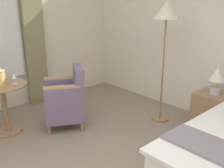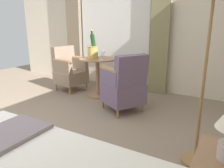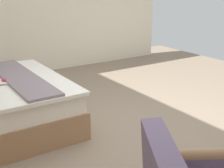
{
  "view_description": "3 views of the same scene",
  "coord_description": "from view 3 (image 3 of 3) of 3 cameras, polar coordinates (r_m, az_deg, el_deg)",
  "views": [
    {
      "loc": [
        1.3,
        -0.94,
        1.78
      ],
      "look_at": [
        -0.77,
        0.95,
        0.88
      ],
      "focal_mm": 40.0,
      "sensor_mm": 36.0,
      "label": 1
    },
    {
      "loc": [
        1.18,
        2.36,
        1.35
      ],
      "look_at": [
        -0.71,
        1.26,
        0.74
      ],
      "focal_mm": 35.0,
      "sensor_mm": 36.0,
      "label": 2
    },
    {
      "loc": [
        -2.64,
        2.02,
        1.65
      ],
      "look_at": [
        -0.8,
        0.81,
        0.93
      ],
      "focal_mm": 50.0,
      "sensor_mm": 36.0,
      "label": 3
    }
  ],
  "objects": [
    {
      "name": "ground_plane",
      "position": [
        3.71,
        3.78,
        -8.41
      ],
      "size": [
        7.51,
        7.51,
        0.0
      ],
      "primitive_type": "plane",
      "color": "gray"
    }
  ]
}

